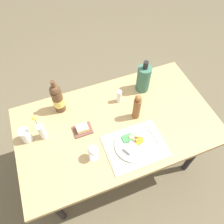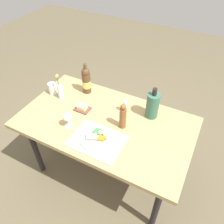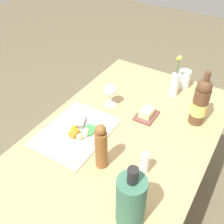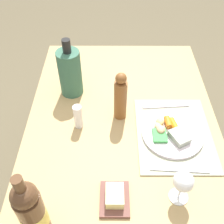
# 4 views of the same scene
# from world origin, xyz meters

# --- Properties ---
(ground_plane) EXTENTS (8.00, 8.00, 0.00)m
(ground_plane) POSITION_xyz_m (0.00, 0.00, 0.00)
(ground_plane) COLOR brown
(dining_table) EXTENTS (1.43, 0.82, 0.72)m
(dining_table) POSITION_xyz_m (0.00, 0.00, 0.65)
(dining_table) COLOR tan
(dining_table) RESTS_ON ground_plane
(placemat) EXTENTS (0.40, 0.31, 0.01)m
(placemat) POSITION_xyz_m (0.05, -0.21, 0.72)
(placemat) COLOR #9EA187
(placemat) RESTS_ON dining_table
(dinner_plate) EXTENTS (0.25, 0.25, 0.04)m
(dinner_plate) POSITION_xyz_m (0.04, -0.20, 0.74)
(dinner_plate) COLOR silver
(dinner_plate) RESTS_ON placemat
(fork) EXTENTS (0.03, 0.22, 0.00)m
(fork) POSITION_xyz_m (-0.13, -0.21, 0.73)
(fork) COLOR silver
(fork) RESTS_ON placemat
(knife) EXTENTS (0.03, 0.21, 0.00)m
(knife) POSITION_xyz_m (0.20, -0.20, 0.73)
(knife) COLOR silver
(knife) RESTS_ON placemat
(wine_glass) EXTENTS (0.07, 0.07, 0.13)m
(wine_glass) POSITION_xyz_m (-0.23, -0.18, 0.82)
(wine_glass) COLOR white
(wine_glass) RESTS_ON dining_table
(wine_bottle) EXTENTS (0.08, 0.08, 0.30)m
(wine_bottle) POSITION_xyz_m (-0.34, 0.27, 0.85)
(wine_bottle) COLOR #533621
(wine_bottle) RESTS_ON dining_table
(salt_shaker) EXTENTS (0.04, 0.04, 0.11)m
(salt_shaker) POSITION_xyz_m (0.09, 0.18, 0.78)
(salt_shaker) COLOR white
(salt_shaker) RESTS_ON dining_table
(pepper_mill) EXTENTS (0.05, 0.05, 0.23)m
(pepper_mill) POSITION_xyz_m (0.15, 0.01, 0.83)
(pepper_mill) COLOR brown
(pepper_mill) RESTS_ON dining_table
(flower_vase) EXTENTS (0.05, 0.05, 0.25)m
(flower_vase) POSITION_xyz_m (-0.50, 0.08, 0.81)
(flower_vase) COLOR silver
(flower_vase) RESTS_ON dining_table
(water_tumbler) EXTENTS (0.07, 0.07, 0.11)m
(water_tumbler) POSITION_xyz_m (-0.61, 0.10, 0.77)
(water_tumbler) COLOR silver
(water_tumbler) RESTS_ON dining_table
(butter_dish) EXTENTS (0.13, 0.10, 0.05)m
(butter_dish) POSITION_xyz_m (-0.24, 0.03, 0.74)
(butter_dish) COLOR brown
(butter_dish) RESTS_ON dining_table
(cooler_bottle) EXTENTS (0.10, 0.10, 0.28)m
(cooler_bottle) POSITION_xyz_m (0.31, 0.23, 0.84)
(cooler_bottle) COLOR #36654F
(cooler_bottle) RESTS_ON dining_table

